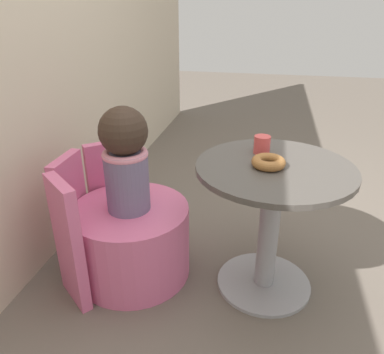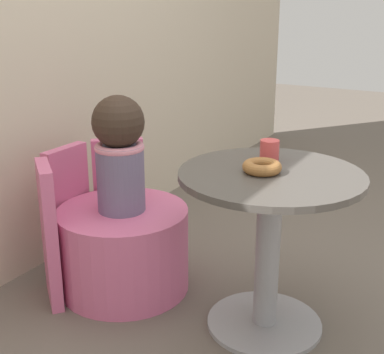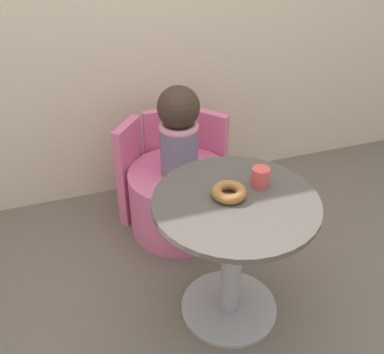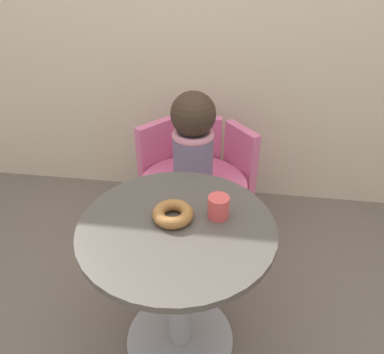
# 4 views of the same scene
# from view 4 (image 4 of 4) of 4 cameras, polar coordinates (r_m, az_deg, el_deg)

# --- Properties ---
(ground_plane) EXTENTS (12.00, 12.00, 0.00)m
(ground_plane) POSITION_cam_4_polar(r_m,az_deg,el_deg) (1.79, -2.97, -22.06)
(ground_plane) COLOR #665B51
(round_table) EXTENTS (0.68, 0.68, 0.64)m
(round_table) POSITION_cam_4_polar(r_m,az_deg,el_deg) (1.41, -2.15, -13.57)
(round_table) COLOR #99999E
(round_table) RESTS_ON ground_plane
(tub_chair) EXTENTS (0.57, 0.57, 0.37)m
(tub_chair) POSITION_cam_4_polar(r_m,az_deg,el_deg) (2.07, 0.16, -5.10)
(tub_chair) COLOR #DB6693
(tub_chair) RESTS_ON ground_plane
(booth_backrest) EXTENTS (0.67, 0.24, 0.61)m
(booth_backrest) POSITION_cam_4_polar(r_m,az_deg,el_deg) (2.19, 1.00, 1.08)
(booth_backrest) COLOR #DB6693
(booth_backrest) RESTS_ON ground_plane
(child_figure) EXTENTS (0.22, 0.22, 0.49)m
(child_figure) POSITION_cam_4_polar(r_m,az_deg,el_deg) (1.83, 0.18, 5.92)
(child_figure) COLOR slate
(child_figure) RESTS_ON tub_chair
(donut) EXTENTS (0.14, 0.14, 0.04)m
(donut) POSITION_cam_4_polar(r_m,az_deg,el_deg) (1.29, -2.94, -5.62)
(donut) COLOR #9E6633
(donut) RESTS_ON round_table
(cup) EXTENTS (0.07, 0.07, 0.08)m
(cup) POSITION_cam_4_polar(r_m,az_deg,el_deg) (1.29, 4.05, -4.59)
(cup) COLOR #DB4C4C
(cup) RESTS_ON round_table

